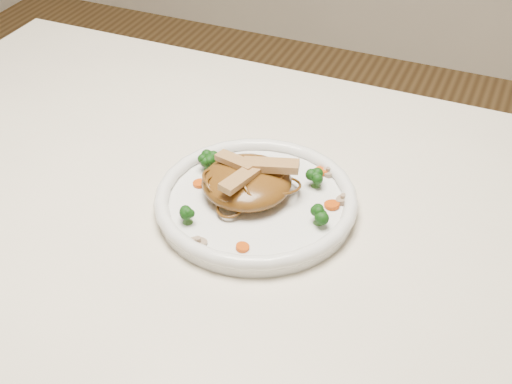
% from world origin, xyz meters
% --- Properties ---
extents(table, '(1.20, 0.80, 0.75)m').
position_xyz_m(table, '(0.00, 0.00, 0.65)').
color(table, beige).
rests_on(table, ground).
extents(plate, '(0.36, 0.36, 0.02)m').
position_xyz_m(plate, '(0.08, 0.00, 0.76)').
color(plate, white).
rests_on(plate, table).
extents(noodle_mound, '(0.15, 0.15, 0.04)m').
position_xyz_m(noodle_mound, '(0.06, 0.01, 0.79)').
color(noodle_mound, brown).
rests_on(noodle_mound, plate).
extents(chicken_a, '(0.08, 0.04, 0.01)m').
position_xyz_m(chicken_a, '(0.09, 0.03, 0.81)').
color(chicken_a, tan).
rests_on(chicken_a, noodle_mound).
extents(chicken_b, '(0.06, 0.04, 0.01)m').
position_xyz_m(chicken_b, '(0.04, 0.02, 0.81)').
color(chicken_b, tan).
rests_on(chicken_b, noodle_mound).
extents(chicken_c, '(0.04, 0.07, 0.01)m').
position_xyz_m(chicken_c, '(0.06, -0.02, 0.81)').
color(chicken_c, tan).
rests_on(chicken_c, noodle_mound).
extents(broccoli_0, '(0.03, 0.03, 0.03)m').
position_xyz_m(broccoli_0, '(0.14, 0.06, 0.78)').
color(broccoli_0, '#0F400D').
rests_on(broccoli_0, plate).
extents(broccoli_1, '(0.03, 0.03, 0.03)m').
position_xyz_m(broccoli_1, '(-0.01, 0.04, 0.78)').
color(broccoli_1, '#0F400D').
rests_on(broccoli_1, plate).
extents(broccoli_2, '(0.03, 0.03, 0.03)m').
position_xyz_m(broccoli_2, '(0.01, -0.08, 0.78)').
color(broccoli_2, '#0F400D').
rests_on(broccoli_2, plate).
extents(broccoli_3, '(0.03, 0.03, 0.03)m').
position_xyz_m(broccoli_3, '(0.17, -0.01, 0.78)').
color(broccoli_3, '#0F400D').
rests_on(broccoli_3, plate).
extents(carrot_0, '(0.02, 0.02, 0.00)m').
position_xyz_m(carrot_0, '(0.14, 0.10, 0.77)').
color(carrot_0, '#D04B07').
rests_on(carrot_0, plate).
extents(carrot_1, '(0.02, 0.02, 0.00)m').
position_xyz_m(carrot_1, '(-0.01, 0.00, 0.77)').
color(carrot_1, '#D04B07').
rests_on(carrot_1, plate).
extents(carrot_2, '(0.03, 0.03, 0.00)m').
position_xyz_m(carrot_2, '(0.18, 0.03, 0.77)').
color(carrot_2, '#D04B07').
rests_on(carrot_2, plate).
extents(carrot_3, '(0.02, 0.02, 0.00)m').
position_xyz_m(carrot_3, '(0.05, 0.07, 0.77)').
color(carrot_3, '#D04B07').
rests_on(carrot_3, plate).
extents(carrot_4, '(0.02, 0.02, 0.00)m').
position_xyz_m(carrot_4, '(0.10, -0.10, 0.77)').
color(carrot_4, '#D04B07').
rests_on(carrot_4, plate).
extents(mushroom_0, '(0.03, 0.03, 0.01)m').
position_xyz_m(mushroom_0, '(0.04, -0.11, 0.77)').
color(mushroom_0, tan).
rests_on(mushroom_0, plate).
extents(mushroom_1, '(0.03, 0.03, 0.01)m').
position_xyz_m(mushroom_1, '(0.19, 0.05, 0.77)').
color(mushroom_1, tan).
rests_on(mushroom_1, plate).
extents(mushroom_2, '(0.03, 0.03, 0.01)m').
position_xyz_m(mushroom_2, '(-0.03, 0.05, 0.77)').
color(mushroom_2, tan).
rests_on(mushroom_2, plate).
extents(mushroom_3, '(0.03, 0.03, 0.01)m').
position_xyz_m(mushroom_3, '(0.15, 0.10, 0.77)').
color(mushroom_3, tan).
rests_on(mushroom_3, plate).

